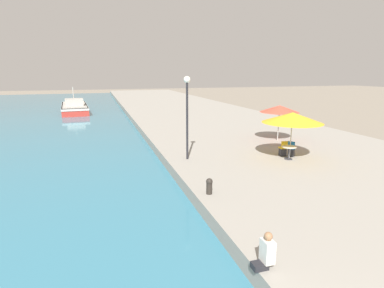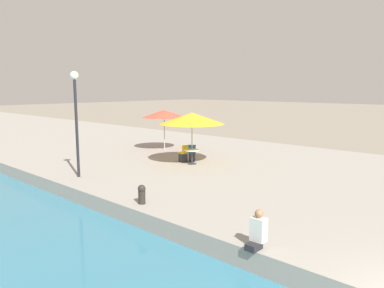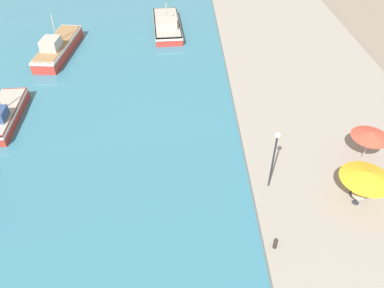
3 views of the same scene
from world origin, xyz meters
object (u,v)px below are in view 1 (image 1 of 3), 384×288
(cafe_table, at_px, (289,150))
(mooring_bollard, at_px, (209,186))
(cafe_umbrella_white, at_px, (280,109))
(person_at_quay, at_px, (266,252))
(lamppost, at_px, (187,104))
(cafe_chair_left, at_px, (291,151))
(fishing_boat_distant, at_px, (75,107))
(cafe_chair_right, at_px, (283,150))
(cafe_umbrella_pink, at_px, (292,118))

(cafe_table, relative_size, mooring_bollard, 1.22)
(cafe_umbrella_white, relative_size, person_at_quay, 2.82)
(person_at_quay, distance_m, lamppost, 10.22)
(cafe_umbrella_white, relative_size, cafe_chair_left, 2.98)
(cafe_table, xyz_separation_m, person_at_quay, (-6.31, -8.05, -0.11))
(cafe_umbrella_white, bearing_deg, fishing_boat_distant, 120.38)
(person_at_quay, bearing_deg, cafe_chair_right, 53.81)
(cafe_table, bearing_deg, cafe_umbrella_white, 63.88)
(cafe_table, xyz_separation_m, cafe_chair_right, (0.10, 0.72, -0.21))
(cafe_chair_right, bearing_deg, lamppost, 177.46)
(cafe_umbrella_pink, bearing_deg, cafe_umbrella_white, 65.05)
(fishing_boat_distant, distance_m, person_at_quay, 38.82)
(cafe_chair_right, height_order, person_at_quay, person_at_quay)
(fishing_boat_distant, xyz_separation_m, cafe_umbrella_white, (15.15, -25.84, 2.16))
(fishing_boat_distant, relative_size, cafe_umbrella_white, 3.92)
(mooring_bollard, bearing_deg, cafe_chair_left, 30.02)
(fishing_boat_distant, height_order, cafe_umbrella_white, fishing_boat_distant)
(cafe_umbrella_white, bearing_deg, cafe_umbrella_pink, -114.95)
(cafe_umbrella_pink, height_order, lamppost, lamppost)
(cafe_umbrella_pink, relative_size, mooring_bollard, 5.06)
(fishing_boat_distant, xyz_separation_m, person_at_quay, (6.71, -38.24, 0.31))
(cafe_chair_left, bearing_deg, person_at_quay, -81.95)
(cafe_umbrella_white, xyz_separation_m, cafe_table, (-2.13, -4.34, -1.74))
(cafe_umbrella_pink, distance_m, person_at_quay, 10.65)
(cafe_chair_left, relative_size, lamppost, 0.20)
(cafe_umbrella_white, xyz_separation_m, mooring_bollard, (-8.12, -7.61, -1.92))
(fishing_boat_distant, relative_size, cafe_chair_right, 11.70)
(cafe_umbrella_white, bearing_deg, mooring_bollard, -136.84)
(cafe_umbrella_pink, bearing_deg, cafe_chair_right, 98.83)
(cafe_umbrella_white, bearing_deg, cafe_table, -116.12)
(fishing_boat_distant, xyz_separation_m, cafe_umbrella_pink, (13.21, -30.02, 2.21))
(fishing_boat_distant, height_order, cafe_chair_left, fishing_boat_distant)
(cafe_umbrella_pink, xyz_separation_m, mooring_bollard, (-6.18, -3.44, -1.98))
(person_at_quay, height_order, mooring_bollard, person_at_quay)
(person_at_quay, bearing_deg, cafe_table, 51.91)
(cafe_umbrella_pink, xyz_separation_m, cafe_table, (-0.19, -0.17, -1.79))
(cafe_umbrella_pink, distance_m, cafe_chair_left, 2.05)
(cafe_umbrella_pink, relative_size, cafe_chair_right, 3.64)
(fishing_boat_distant, bearing_deg, lamppost, -79.53)
(cafe_table, xyz_separation_m, mooring_bollard, (-5.99, -3.27, -0.18))
(person_at_quay, bearing_deg, mooring_bollard, 86.12)
(person_at_quay, bearing_deg, cafe_chair_left, 51.34)
(cafe_umbrella_pink, bearing_deg, mooring_bollard, -150.90)
(cafe_chair_left, height_order, lamppost, lamppost)
(cafe_umbrella_white, relative_size, mooring_bollard, 4.15)
(cafe_table, height_order, mooring_bollard, cafe_table)
(cafe_chair_left, bearing_deg, cafe_table, -90.00)
(cafe_umbrella_white, distance_m, person_at_quay, 15.11)
(cafe_umbrella_white, height_order, lamppost, lamppost)
(cafe_chair_left, relative_size, mooring_bollard, 1.39)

